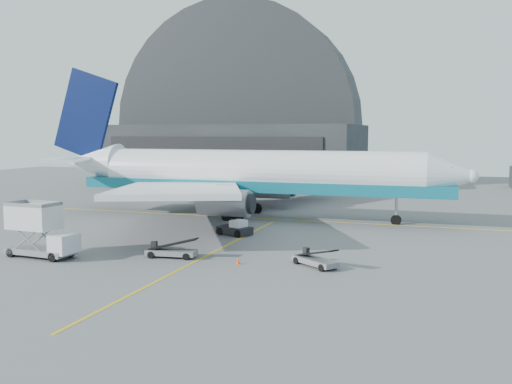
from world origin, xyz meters
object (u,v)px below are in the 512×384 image
(catering_truck, at_px, (39,231))
(belt_loader_a, at_px, (171,251))
(belt_loader_b, at_px, (315,260))
(airliner, at_px, (242,174))
(pushback_tug, at_px, (235,229))

(catering_truck, relative_size, belt_loader_a, 1.41)
(belt_loader_a, relative_size, belt_loader_b, 1.11)
(airliner, xyz_separation_m, pushback_tug, (3.65, -12.13, -4.81))
(pushback_tug, xyz_separation_m, belt_loader_a, (-1.44, -11.70, -0.07))
(catering_truck, distance_m, belt_loader_a, 11.26)
(airliner, bearing_deg, pushback_tug, -73.25)
(catering_truck, height_order, pushback_tug, catering_truck)
(airliner, relative_size, pushback_tug, 13.96)
(pushback_tug, height_order, belt_loader_a, belt_loader_a)
(catering_truck, bearing_deg, pushback_tug, 56.23)
(airliner, relative_size, catering_truck, 8.41)
(pushback_tug, xyz_separation_m, belt_loader_b, (10.82, -10.98, -0.09))
(belt_loader_a, bearing_deg, belt_loader_b, -2.71)
(belt_loader_b, bearing_deg, belt_loader_a, -140.64)
(belt_loader_a, distance_m, belt_loader_b, 12.27)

